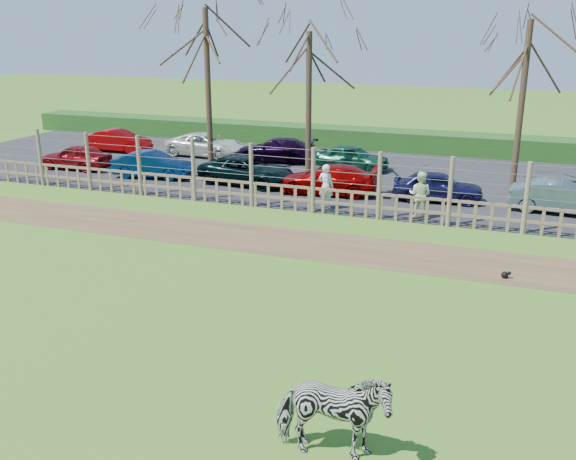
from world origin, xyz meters
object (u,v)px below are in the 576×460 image
(tree_right, at_px, (526,65))
(zebra, at_px, (332,415))
(car_4, at_px, (438,186))
(car_2, at_px, (247,171))
(car_1, at_px, (153,165))
(tree_mid, at_px, (309,70))
(visitor_b, at_px, (420,195))
(car_0, at_px, (76,157))
(crow, at_px, (505,275))
(tree_left, at_px, (207,52))
(car_5, at_px, (561,197))
(car_10, at_px, (353,157))
(visitor_a, at_px, (326,186))
(car_9, at_px, (276,150))
(car_7, at_px, (119,141))
(car_3, at_px, (329,179))
(car_8, at_px, (206,145))

(tree_right, xyz_separation_m, zebra, (-2.32, -19.55, -4.43))
(car_4, bearing_deg, car_2, 83.40)
(car_1, bearing_deg, tree_right, -85.72)
(tree_mid, relative_size, visitor_b, 3.96)
(car_0, bearing_deg, crow, 67.61)
(tree_mid, relative_size, tree_right, 0.93)
(zebra, bearing_deg, tree_left, 22.29)
(car_5, xyz_separation_m, car_10, (-9.18, 4.58, 0.00))
(car_0, relative_size, car_2, 0.82)
(crow, bearing_deg, visitor_a, 143.55)
(car_5, bearing_deg, car_0, 94.19)
(car_1, bearing_deg, car_5, -96.47)
(tree_left, bearing_deg, car_4, -7.04)
(zebra, xyz_separation_m, car_9, (-9.30, 21.71, -0.17))
(car_10, bearing_deg, car_0, 112.82)
(tree_right, xyz_separation_m, car_5, (1.75, -2.96, -4.60))
(crow, bearing_deg, car_7, 150.01)
(car_3, bearing_deg, car_4, 89.82)
(tree_left, distance_m, visitor_b, 12.05)
(car_2, xyz_separation_m, car_9, (-0.55, 4.96, 0.00))
(tree_mid, distance_m, car_9, 5.64)
(tree_right, xyz_separation_m, car_2, (-11.07, -2.80, -4.60))
(visitor_b, distance_m, car_7, 18.97)
(car_4, xyz_separation_m, car_7, (-17.93, 4.47, 0.00))
(visitor_b, relative_size, car_4, 0.49)
(crow, bearing_deg, car_1, 155.38)
(car_7, bearing_deg, car_3, -110.42)
(tree_left, relative_size, visitor_b, 4.57)
(car_3, bearing_deg, car_5, 86.57)
(tree_mid, bearing_deg, zebra, -70.67)
(car_7, bearing_deg, car_5, -102.34)
(crow, bearing_deg, car_4, 110.96)
(car_0, xyz_separation_m, car_7, (-0.61, 4.49, 0.00))
(car_5, relative_size, car_8, 0.84)
(visitor_a, distance_m, car_10, 7.03)
(tree_right, bearing_deg, car_7, 175.46)
(visitor_a, bearing_deg, tree_mid, -52.52)
(tree_left, height_order, car_5, tree_left)
(car_1, bearing_deg, visitor_a, -110.95)
(visitor_b, bearing_deg, car_4, -88.87)
(car_2, relative_size, car_10, 1.23)
(car_0, relative_size, car_5, 0.97)
(car_8, bearing_deg, car_5, -104.20)
(tree_mid, relative_size, car_9, 1.65)
(car_10, bearing_deg, visitor_b, -144.94)
(tree_left, relative_size, visitor_a, 4.57)
(tree_mid, xyz_separation_m, car_5, (10.75, -2.46, -4.23))
(car_1, distance_m, car_9, 6.68)
(car_3, bearing_deg, car_9, -145.41)
(car_3, relative_size, car_7, 1.14)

